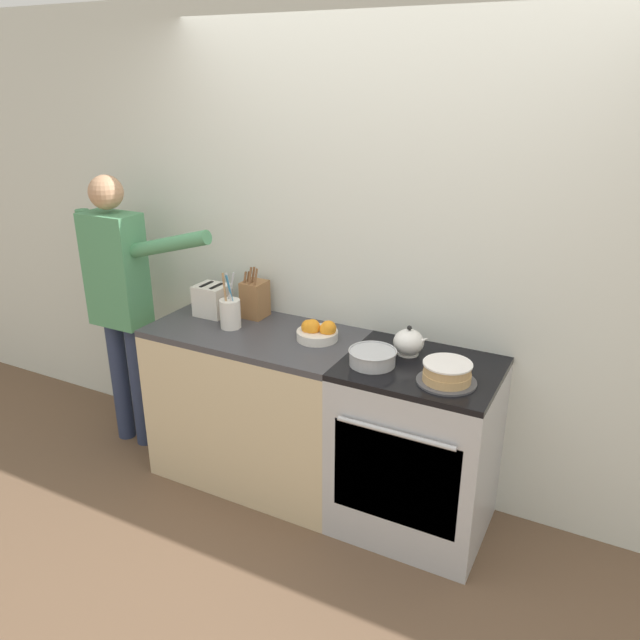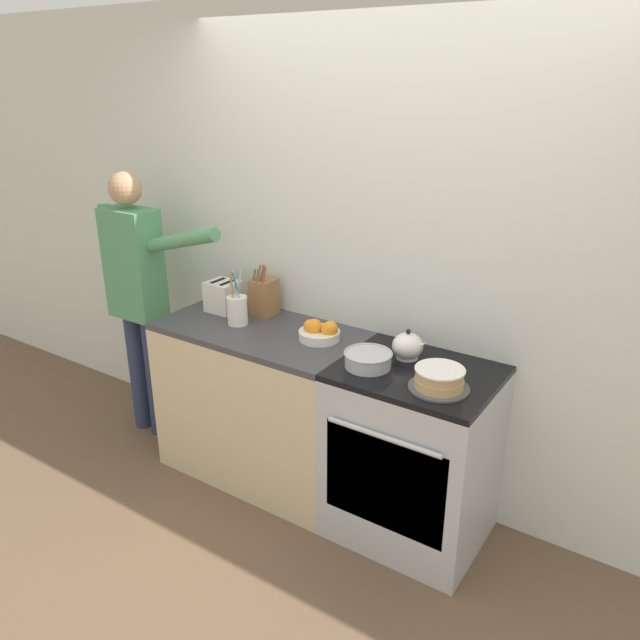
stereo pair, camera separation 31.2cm
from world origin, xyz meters
The scene contains 12 objects.
ground_plane centered at (0.00, 0.00, 0.00)m, with size 16.00×16.00×0.00m, color brown.
wall_back centered at (0.00, 0.63, 1.30)m, with size 8.00×0.04×2.60m.
counter_cabinet centered at (-0.66, 0.30, 0.46)m, with size 1.15×0.61×0.92m.
stove_range centered at (0.29, 0.30, 0.46)m, with size 0.75×0.64×0.92m.
layer_cake centered at (0.44, 0.19, 0.97)m, with size 0.27×0.27×0.10m.
tea_kettle centered at (0.19, 0.40, 0.98)m, with size 0.19×0.15×0.15m.
mixing_bowl centered at (0.07, 0.21, 0.96)m, with size 0.23×0.23×0.08m.
knife_block centered at (-0.77, 0.49, 1.03)m, with size 0.12×0.14×0.30m.
utensil_crock centered at (-0.80, 0.28, 1.01)m, with size 0.11×0.11×0.32m.
fruit_bowl centered at (-0.30, 0.35, 0.96)m, with size 0.22×0.22×0.11m.
toaster centered at (-1.01, 0.40, 1.01)m, with size 0.19×0.16×0.18m.
person_baker centered at (-1.57, 0.25, 1.02)m, with size 0.95×0.20×1.70m.
Camera 2 is at (1.37, -2.14, 2.22)m, focal length 35.00 mm.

